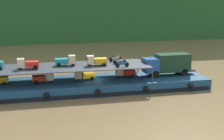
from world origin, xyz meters
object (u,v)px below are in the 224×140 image
object	(u,v)px
mini_truck_lower_fore	(125,72)
motorcycle_upper_centre	(119,61)
mini_truck_lower_mid	(84,75)
mini_truck_upper_bow	(96,60)
mini_truck_upper_mid	(28,64)
motorcycle_upper_stbd	(115,58)
covered_lorry	(168,64)
motorcycle_upper_port	(122,64)
cargo_barge	(93,85)
mini_truck_upper_fore	(66,61)
mini_truck_lower_aft	(43,77)

from	to	relation	value
mini_truck_lower_fore	motorcycle_upper_centre	bearing A→B (deg)	-148.99
mini_truck_lower_mid	motorcycle_upper_centre	distance (m)	5.24
mini_truck_upper_bow	mini_truck_upper_mid	bearing A→B (deg)	-179.07
motorcycle_upper_stbd	mini_truck_lower_mid	bearing A→B (deg)	-158.06
covered_lorry	motorcycle_upper_port	xyz separation A→B (m)	(-7.35, -2.11, 0.74)
mini_truck_upper_bow	motorcycle_upper_stbd	xyz separation A→B (m)	(3.16, 2.24, -0.26)
covered_lorry	mini_truck_upper_bow	xyz separation A→B (m)	(-10.48, -0.41, 1.00)
mini_truck_lower_fore	mini_truck_upper_bow	distance (m)	4.78
mini_truck_upper_mid	mini_truck_upper_bow	size ratio (longest dim) A/B	1.00
cargo_barge	mini_truck_upper_fore	world-z (taller)	mini_truck_upper_fore
motorcycle_upper_centre	mini_truck_upper_bow	bearing A→B (deg)	-175.23
mini_truck_upper_fore	covered_lorry	bearing A→B (deg)	-1.82
covered_lorry	motorcycle_upper_port	distance (m)	7.68
cargo_barge	mini_truck_lower_fore	world-z (taller)	mini_truck_lower_fore
cargo_barge	motorcycle_upper_port	world-z (taller)	motorcycle_upper_port
mini_truck_upper_fore	mini_truck_upper_bow	size ratio (longest dim) A/B	1.01
covered_lorry	mini_truck_upper_bow	bearing A→B (deg)	-177.76
covered_lorry	mini_truck_upper_bow	distance (m)	10.53
mini_truck_upper_bow	motorcycle_upper_centre	world-z (taller)	mini_truck_upper_bow
motorcycle_upper_stbd	mini_truck_upper_mid	bearing A→B (deg)	-168.91
mini_truck_lower_aft	mini_truck_lower_fore	size ratio (longest dim) A/B	1.00
motorcycle_upper_port	motorcycle_upper_stbd	distance (m)	3.95
mini_truck_lower_aft	mini_truck_upper_bow	bearing A→B (deg)	-1.32
mini_truck_upper_mid	motorcycle_upper_port	distance (m)	12.27
motorcycle_upper_port	mini_truck_lower_fore	bearing A→B (deg)	66.35
mini_truck_lower_aft	mini_truck_lower_mid	size ratio (longest dim) A/B	1.01
mini_truck_lower_fore	motorcycle_upper_centre	size ratio (longest dim) A/B	1.46
mini_truck_lower_mid	mini_truck_upper_bow	bearing A→B (deg)	-10.21
mini_truck_lower_mid	mini_truck_upper_mid	xyz separation A→B (m)	(-7.37, -0.45, 2.00)
covered_lorry	motorcycle_upper_centre	xyz separation A→B (m)	(-7.20, -0.14, 0.74)
cargo_barge	mini_truck_lower_mid	bearing A→B (deg)	177.19
covered_lorry	mini_truck_lower_fore	size ratio (longest dim) A/B	2.84
motorcycle_upper_port	mini_truck_upper_bow	bearing A→B (deg)	151.47
motorcycle_upper_port	motorcycle_upper_stbd	world-z (taller)	same
covered_lorry	mini_truck_upper_mid	world-z (taller)	mini_truck_upper_mid
mini_truck_lower_fore	mini_truck_upper_mid	bearing A→B (deg)	-175.67
mini_truck_lower_fore	mini_truck_upper_fore	bearing A→B (deg)	179.91
motorcycle_upper_port	mini_truck_upper_fore	bearing A→B (deg)	160.32
motorcycle_upper_port	motorcycle_upper_stbd	size ratio (longest dim) A/B	1.00
mini_truck_lower_mid	covered_lorry	bearing A→B (deg)	0.52
mini_truck_lower_fore	motorcycle_upper_centre	xyz separation A→B (m)	(-0.98, -0.59, 1.74)
cargo_barge	motorcycle_upper_port	bearing A→B (deg)	-28.26
mini_truck_lower_aft	mini_truck_lower_fore	distance (m)	11.41
cargo_barge	mini_truck_lower_fore	bearing A→B (deg)	7.43
covered_lorry	motorcycle_upper_stbd	distance (m)	7.57
motorcycle_upper_port	motorcycle_upper_centre	bearing A→B (deg)	85.79
mini_truck_lower_fore	cargo_barge	bearing A→B (deg)	-172.57
mini_truck_lower_aft	mini_truck_lower_fore	xyz separation A→B (m)	(11.39, 0.69, 0.00)
mini_truck_lower_aft	cargo_barge	bearing A→B (deg)	0.66
mini_truck_lower_fore	motorcycle_upper_centre	world-z (taller)	motorcycle_upper_centre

